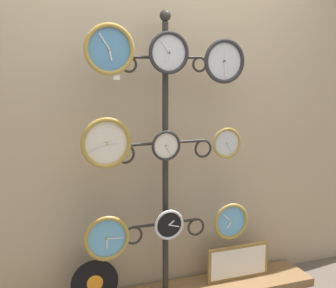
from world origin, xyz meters
TOP-DOWN VIEW (x-y plane):
  - shop_wall at (0.00, 0.57)m, footprint 4.40×0.04m
  - display_stand at (0.00, 0.41)m, footprint 0.69×0.34m
  - clock_top_left at (-0.40, 0.29)m, footprint 0.31×0.04m
  - clock_top_center at (-0.01, 0.33)m, footprint 0.27×0.04m
  - clock_top_right at (0.38, 0.32)m, footprint 0.30×0.04m
  - clock_middle_left at (-0.43, 0.32)m, footprint 0.32×0.04m
  - clock_middle_center at (-0.03, 0.33)m, footprint 0.20×0.04m
  - clock_middle_right at (0.42, 0.33)m, footprint 0.22×0.04m
  - clock_bottom_left at (-0.44, 0.32)m, footprint 0.30×0.04m
  - clock_bottom_center at (-0.02, 0.30)m, footprint 0.21×0.04m
  - clock_bottom_right at (0.45, 0.30)m, footprint 0.26×0.04m
  - vinyl_record at (-0.51, 0.36)m, footprint 0.32×0.01m
  - picture_frame at (0.56, 0.37)m, footprint 0.50×0.02m
  - price_tag_upper at (-0.36, 0.29)m, footprint 0.04×0.00m

SIDE VIEW (x-z plane):
  - picture_frame at x=0.56m, z-range 0.06..0.32m
  - vinyl_record at x=-0.51m, z-range 0.06..0.38m
  - clock_bottom_left at x=-0.44m, z-range 0.38..0.68m
  - clock_bottom_right at x=0.45m, z-range 0.41..0.68m
  - clock_bottom_center at x=-0.02m, z-range 0.47..0.68m
  - display_stand at x=0.00m, z-range -0.23..1.75m
  - clock_middle_right at x=0.42m, z-range 0.99..1.21m
  - clock_middle_center at x=-0.03m, z-range 1.01..1.21m
  - clock_middle_left at x=-0.43m, z-range 0.99..1.32m
  - shop_wall at x=0.00m, z-range 0.00..2.80m
  - price_tag_upper at x=-0.36m, z-range 1.54..1.57m
  - clock_top_right at x=0.38m, z-range 1.51..1.81m
  - clock_top_center at x=-0.01m, z-range 1.57..1.85m
  - clock_top_left at x=-0.40m, z-range 1.57..1.88m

